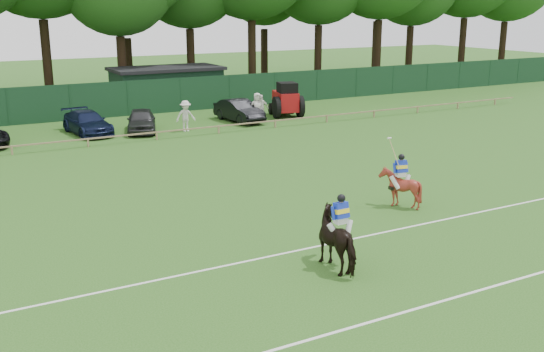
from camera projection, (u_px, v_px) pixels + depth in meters
ground at (301, 237)px, 21.79m from camera, size 160.00×160.00×0.00m
horse_dark at (340, 240)px, 19.06m from camera, size 0.99×2.13×1.79m
horse_chestnut at (400, 188)px, 24.90m from camera, size 1.51×1.63×1.55m
sedan_navy at (87, 123)px, 38.98m from camera, size 2.49×5.01×1.40m
hatch_grey at (141, 120)px, 39.62m from camera, size 2.95×4.57×1.45m
estate_black at (239, 111)px, 43.16m from camera, size 1.99×4.63×1.48m
spectator_left at (186, 116)px, 39.74m from camera, size 1.28×0.77×1.94m
spectator_mid at (261, 108)px, 42.88m from camera, size 1.15×0.62×1.87m
spectator_right at (257, 107)px, 42.92m from camera, size 1.10×0.86×1.98m
rider_dark at (341, 215)px, 18.84m from camera, size 0.94×0.37×1.41m
rider_chestnut at (401, 170)px, 24.70m from camera, size 0.93×0.68×2.05m
pitch_lines at (363, 274)px, 18.83m from camera, size 60.00×5.10×0.01m
pitch_rail at (140, 134)px, 36.89m from camera, size 62.10×0.10×0.50m
perimeter_fence at (100, 100)px, 44.29m from camera, size 92.08×0.08×2.50m
utility_shed at (167, 86)px, 49.55m from camera, size 8.40×4.40×3.04m
tree_row at (101, 101)px, 52.31m from camera, size 96.00×12.00×21.00m
tractor at (286, 100)px, 45.01m from camera, size 2.57×3.27×2.44m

